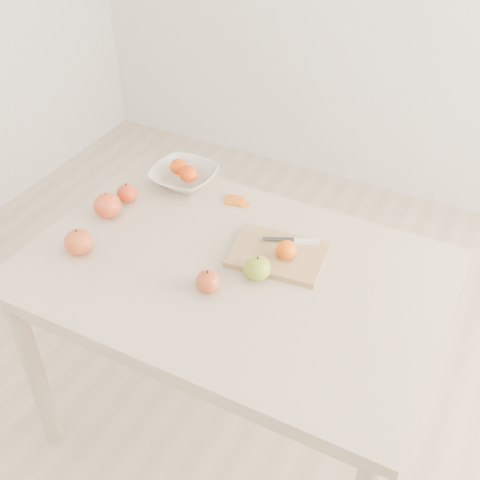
% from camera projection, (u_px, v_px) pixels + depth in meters
% --- Properties ---
extents(ground, '(3.50, 3.50, 0.00)m').
position_uv_depth(ground, '(234.00, 423.00, 2.19)').
color(ground, '#C6B293').
rests_on(ground, ground).
extents(table, '(1.20, 0.80, 0.75)m').
position_uv_depth(table, '(232.00, 294.00, 1.78)').
color(table, beige).
rests_on(table, ground).
extents(cutting_board, '(0.29, 0.23, 0.02)m').
position_uv_depth(cutting_board, '(278.00, 254.00, 1.76)').
color(cutting_board, tan).
rests_on(cutting_board, table).
extents(board_tangerine, '(0.06, 0.06, 0.05)m').
position_uv_depth(board_tangerine, '(286.00, 250.00, 1.72)').
color(board_tangerine, '#E25207').
rests_on(board_tangerine, cutting_board).
extents(fruit_bowl, '(0.22, 0.22, 0.05)m').
position_uv_depth(fruit_bowl, '(184.00, 176.00, 2.06)').
color(fruit_bowl, silver).
rests_on(fruit_bowl, table).
extents(bowl_tangerine_near, '(0.06, 0.06, 0.06)m').
position_uv_depth(bowl_tangerine_near, '(179.00, 167.00, 2.06)').
color(bowl_tangerine_near, '#DD3C07').
rests_on(bowl_tangerine_near, fruit_bowl).
extents(bowl_tangerine_far, '(0.06, 0.06, 0.06)m').
position_uv_depth(bowl_tangerine_far, '(189.00, 174.00, 2.02)').
color(bowl_tangerine_far, '#DE4407').
rests_on(bowl_tangerine_far, fruit_bowl).
extents(orange_peel_a, '(0.07, 0.06, 0.01)m').
position_uv_depth(orange_peel_a, '(234.00, 201.00, 1.98)').
color(orange_peel_a, '#CC580E').
rests_on(orange_peel_a, table).
extents(orange_peel_b, '(0.06, 0.05, 0.01)m').
position_uv_depth(orange_peel_b, '(243.00, 203.00, 1.97)').
color(orange_peel_b, orange).
rests_on(orange_peel_b, table).
extents(paring_knife, '(0.16, 0.08, 0.01)m').
position_uv_depth(paring_knife, '(302.00, 241.00, 1.78)').
color(paring_knife, white).
rests_on(paring_knife, cutting_board).
extents(apple_green, '(0.08, 0.08, 0.07)m').
position_uv_depth(apple_green, '(258.00, 268.00, 1.67)').
color(apple_green, olive).
rests_on(apple_green, table).
extents(apple_red_d, '(0.09, 0.09, 0.08)m').
position_uv_depth(apple_red_d, '(79.00, 242.00, 1.76)').
color(apple_red_d, maroon).
rests_on(apple_red_d, table).
extents(apple_red_a, '(0.07, 0.07, 0.06)m').
position_uv_depth(apple_red_a, '(127.00, 193.00, 1.97)').
color(apple_red_a, maroon).
rests_on(apple_red_a, table).
extents(apple_red_c, '(0.07, 0.07, 0.06)m').
position_uv_depth(apple_red_c, '(208.00, 281.00, 1.63)').
color(apple_red_c, maroon).
rests_on(apple_red_c, table).
extents(apple_red_b, '(0.09, 0.09, 0.08)m').
position_uv_depth(apple_red_b, '(107.00, 205.00, 1.90)').
color(apple_red_b, maroon).
rests_on(apple_red_b, table).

